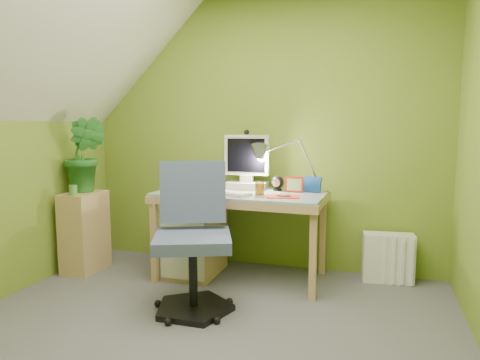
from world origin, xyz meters
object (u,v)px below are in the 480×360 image
(side_ledge, at_px, (85,232))
(potted_plant, at_px, (85,155))
(desk_lamp, at_px, (300,153))
(radiator, at_px, (388,258))
(desk, at_px, (241,235))
(monitor, at_px, (247,160))
(task_chair, at_px, (193,237))

(side_ledge, height_order, potted_plant, potted_plant)
(desk_lamp, distance_m, radiator, 1.11)
(desk, distance_m, radiator, 1.21)
(desk, bearing_deg, monitor, 92.31)
(side_ledge, xyz_separation_m, radiator, (2.52, 0.50, -0.15))
(desk, relative_size, monitor, 2.75)
(monitor, bearing_deg, potted_plant, -168.22)
(monitor, bearing_deg, desk, -93.24)
(side_ledge, height_order, task_chair, task_chair)
(potted_plant, bearing_deg, side_ledge, -90.00)
(side_ledge, relative_size, task_chair, 0.66)
(monitor, bearing_deg, desk_lamp, -3.24)
(desk, distance_m, desk_lamp, 0.84)
(monitor, relative_size, potted_plant, 0.77)
(side_ledge, xyz_separation_m, task_chair, (1.23, -0.50, 0.17))
(side_ledge, distance_m, potted_plant, 0.67)
(potted_plant, height_order, radiator, potted_plant)
(potted_plant, bearing_deg, desk_lamp, 11.37)
(desk, relative_size, task_chair, 1.30)
(desk, distance_m, monitor, 0.64)
(desk, xyz_separation_m, potted_plant, (-1.35, -0.18, 0.65))
(monitor, relative_size, desk_lamp, 0.77)
(task_chair, distance_m, radiator, 1.66)
(monitor, height_order, radiator, monitor)
(desk_lamp, height_order, task_chair, desk_lamp)
(desk, xyz_separation_m, monitor, (-0.00, 0.18, 0.61))
(monitor, distance_m, radiator, 1.41)
(task_chair, bearing_deg, monitor, 61.30)
(monitor, distance_m, side_ledge, 1.54)
(desk_lamp, bearing_deg, radiator, 21.38)
(desk_lamp, height_order, radiator, desk_lamp)
(radiator, bearing_deg, task_chair, -148.57)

